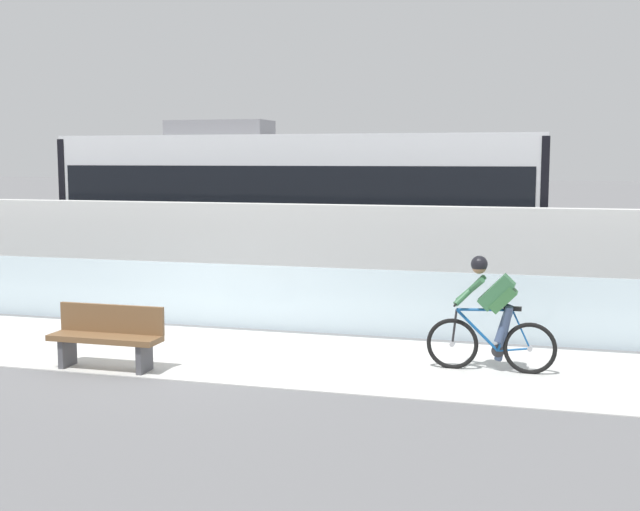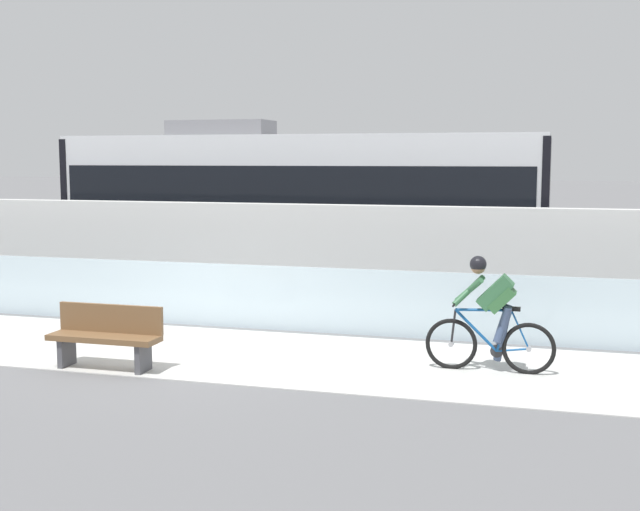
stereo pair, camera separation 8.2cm
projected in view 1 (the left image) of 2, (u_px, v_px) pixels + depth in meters
The scene contains 9 objects.
ground_plane at pixel (179, 350), 12.59m from camera, with size 200.00×200.00×0.00m, color slate.
bike_path_deck at pixel (179, 350), 12.59m from camera, with size 32.00×3.20×0.01m, color silver.
glass_parapet at pixel (224, 295), 14.29m from camera, with size 32.00×0.05×1.11m, color silver.
concrete_barrier_wall at pixel (259, 256), 15.96m from camera, with size 32.00×0.36×2.06m, color silver.
tram_rail_near at pixel (297, 289), 18.45m from camera, with size 32.00×0.08×0.01m, color #595654.
tram_rail_far at pixel (315, 280), 19.82m from camera, with size 32.00×0.08×0.01m, color #595654.
tram at pixel (300, 203), 18.96m from camera, with size 11.06×2.54×3.81m.
cyclist_on_bike at pixel (492, 316), 11.23m from camera, with size 1.77×0.58×1.61m.
bench at pixel (107, 335), 11.43m from camera, with size 1.60×0.45×0.89m.
Camera 1 is at (5.42, -11.28, 2.93)m, focal length 46.05 mm.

